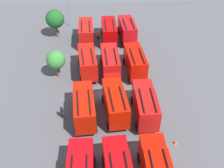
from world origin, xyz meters
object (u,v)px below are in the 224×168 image
object	(u,v)px
fire_truck_5	(115,102)
fire_truck_10	(87,62)
traffic_cone_0	(175,142)
firefighter_1	(98,35)
firefighter_0	(62,112)
fire_truck_9	(84,106)
fire_truck_6	(110,62)
fire_truck_7	(109,31)
fire_truck_11	(86,32)
fire_truck_3	(127,29)
fire_truck_2	(135,61)
lamppost	(68,8)
fire_truck_1	(145,104)
tree_1	(55,19)
tree_0	(56,60)

from	to	relation	value
fire_truck_5	fire_truck_10	bearing A→B (deg)	15.66
traffic_cone_0	firefighter_1	bearing A→B (deg)	19.01
firefighter_0	fire_truck_9	bearing A→B (deg)	4.70
fire_truck_6	fire_truck_7	world-z (taller)	same
fire_truck_5	traffic_cone_0	bearing A→B (deg)	-133.09
fire_truck_11	firefighter_0	size ratio (longest dim) A/B	4.11
fire_truck_3	fire_truck_7	xyz separation A→B (m)	(-0.31, 3.31, 0.00)
fire_truck_2	fire_truck_9	distance (m)	12.24
fire_truck_3	firefighter_0	distance (m)	22.32
fire_truck_9	lamppost	bearing A→B (deg)	3.59
fire_truck_5	traffic_cone_0	size ratio (longest dim) A/B	12.12
fire_truck_1	fire_truck_3	xyz separation A→B (m)	(20.23, 0.34, 0.00)
fire_truck_7	firefighter_0	xyz separation A→B (m)	(-19.55, 6.81, -1.15)
firefighter_1	tree_1	xyz separation A→B (m)	(1.60, 7.76, 2.61)
fire_truck_3	fire_truck_5	xyz separation A→B (m)	(-19.71, 3.35, 0.00)
fire_truck_5	firefighter_0	size ratio (longest dim) A/B	4.18
fire_truck_2	fire_truck_10	world-z (taller)	same
fire_truck_9	tree_1	size ratio (longest dim) A/B	1.39
tree_1	lamppost	world-z (taller)	lamppost
fire_truck_10	fire_truck_11	size ratio (longest dim) A/B	1.02
firefighter_0	traffic_cone_0	distance (m)	14.36
fire_truck_7	tree_1	size ratio (longest dim) A/B	1.37
fire_truck_2	tree_1	distance (m)	18.32
fire_truck_6	fire_truck_7	xyz separation A→B (m)	(10.14, -0.26, 0.00)
fire_truck_2	fire_truck_5	bearing A→B (deg)	155.03
fire_truck_10	lamppost	bearing A→B (deg)	7.69
fire_truck_2	tree_0	xyz separation A→B (m)	(-0.33, 11.84, 0.84)
fire_truck_9	traffic_cone_0	xyz separation A→B (m)	(-4.60, -10.56, -1.85)
fire_truck_2	fire_truck_10	size ratio (longest dim) A/B	0.99
fire_truck_6	traffic_cone_0	size ratio (longest dim) A/B	11.94
fire_truck_7	traffic_cone_0	xyz separation A→B (m)	(-24.51, -6.64, -1.85)
firefighter_1	tree_0	bearing A→B (deg)	139.18
firefighter_0	lamppost	distance (m)	26.28
firefighter_0	lamppost	world-z (taller)	lamppost
fire_truck_3	fire_truck_11	distance (m)	7.48
fire_truck_1	tree_0	bearing A→B (deg)	51.34
fire_truck_5	fire_truck_6	size ratio (longest dim) A/B	1.01
fire_truck_5	fire_truck_7	size ratio (longest dim) A/B	1.02
fire_truck_5	firefighter_0	world-z (taller)	fire_truck_5
traffic_cone_0	fire_truck_7	bearing A→B (deg)	15.16
firefighter_1	traffic_cone_0	distance (m)	26.65
fire_truck_5	firefighter_1	size ratio (longest dim) A/B	4.33
fire_truck_2	fire_truck_5	size ratio (longest dim) A/B	0.99
fire_truck_5	fire_truck_9	bearing A→B (deg)	91.82
tree_0	fire_truck_7	bearing A→B (deg)	-38.23
fire_truck_7	traffic_cone_0	world-z (taller)	fire_truck_7
lamppost	tree_0	bearing A→B (deg)	178.01
fire_truck_9	lamppost	world-z (taller)	lamppost
tree_1	firefighter_0	bearing A→B (deg)	-172.20
fire_truck_3	fire_truck_7	size ratio (longest dim) A/B	1.01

